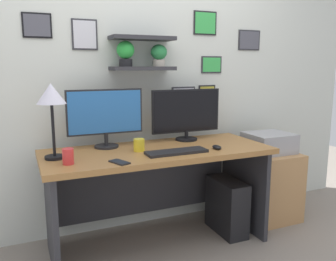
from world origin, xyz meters
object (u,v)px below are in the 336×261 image
(keyboard, at_px, (177,152))
(computer_mouse, at_px, (217,147))
(printer, at_px, (269,143))
(monitor_left, at_px, (105,115))
(coffee_mug, at_px, (139,145))
(computer_tower_right, at_px, (227,206))
(pen_cup, at_px, (68,156))
(desk, at_px, (156,174))
(monitor_right, at_px, (186,113))
(cell_phone, at_px, (119,162))
(drawer_cabinet, at_px, (267,184))
(desk_lamp, at_px, (51,99))

(keyboard, distance_m, computer_mouse, 0.32)
(printer, bearing_deg, computer_mouse, -159.74)
(monitor_left, distance_m, coffee_mug, 0.35)
(printer, distance_m, computer_tower_right, 0.69)
(pen_cup, distance_m, printer, 1.77)
(desk, distance_m, monitor_right, 0.57)
(computer_mouse, relative_size, printer, 0.24)
(computer_tower_right, bearing_deg, cell_phone, -167.21)
(cell_phone, relative_size, coffee_mug, 1.56)
(drawer_cabinet, bearing_deg, pen_cup, -172.36)
(desk_lamp, relative_size, computer_tower_right, 1.12)
(coffee_mug, height_order, computer_tower_right, coffee_mug)
(desk, xyz_separation_m, coffee_mug, (-0.15, -0.05, 0.25))
(computer_mouse, height_order, coffee_mug, coffee_mug)
(desk, xyz_separation_m, desk_lamp, (-0.73, -0.03, 0.60))
(printer, bearing_deg, desk_lamp, -178.05)
(monitor_right, distance_m, desk_lamp, 1.09)
(keyboard, relative_size, drawer_cabinet, 0.73)
(monitor_right, relative_size, coffee_mug, 6.62)
(pen_cup, bearing_deg, printer, 7.64)
(monitor_left, xyz_separation_m, coffee_mug, (0.19, -0.21, -0.20))
(computer_mouse, relative_size, pen_cup, 0.90)
(printer, bearing_deg, computer_tower_right, -166.74)
(coffee_mug, distance_m, pen_cup, 0.54)
(monitor_left, relative_size, drawer_cabinet, 0.94)
(computer_mouse, height_order, pen_cup, pen_cup)
(computer_mouse, xyz_separation_m, drawer_cabinet, (0.69, 0.26, -0.46))
(computer_mouse, bearing_deg, pen_cup, 178.90)
(keyboard, relative_size, coffee_mug, 4.89)
(desk_lamp, bearing_deg, monitor_right, 10.43)
(pen_cup, height_order, drawer_cabinet, pen_cup)
(monitor_right, bearing_deg, printer, -10.10)
(monitor_left, bearing_deg, drawer_cabinet, -5.37)
(desk, bearing_deg, printer, 1.49)
(keyboard, bearing_deg, cell_phone, -168.87)
(desk, distance_m, printer, 1.10)
(monitor_right, bearing_deg, computer_tower_right, -44.67)
(desk_lamp, bearing_deg, computer_mouse, -9.77)
(printer, bearing_deg, drawer_cabinet, -90.00)
(cell_phone, bearing_deg, computer_mouse, -16.18)
(desk, height_order, printer, printer)
(pen_cup, height_order, printer, pen_cup)
(computer_mouse, bearing_deg, coffee_mug, 162.24)
(cell_phone, bearing_deg, coffee_mug, 27.36)
(drawer_cabinet, height_order, computer_tower_right, drawer_cabinet)
(monitor_left, relative_size, coffee_mug, 6.32)
(computer_mouse, xyz_separation_m, desk_lamp, (-1.12, 0.19, 0.38))
(cell_phone, height_order, coffee_mug, coffee_mug)
(desk_lamp, bearing_deg, desk, 2.65)
(desk, height_order, computer_mouse, computer_mouse)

